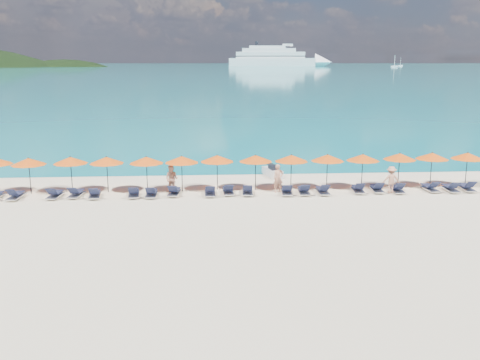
{
  "coord_description": "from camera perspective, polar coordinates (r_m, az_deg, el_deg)",
  "views": [
    {
      "loc": [
        -1.98,
        -27.3,
        8.09
      ],
      "look_at": [
        0.0,
        3.0,
        1.2
      ],
      "focal_mm": 40.0,
      "sensor_mm": 36.0,
      "label": 1
    }
  ],
  "objects": [
    {
      "name": "lounger_5",
      "position": [
        33.01,
        -15.24,
        -1.44
      ],
      "size": [
        0.79,
        1.75,
        0.66
      ],
      "rotation": [
        0.0,
        0.0,
        0.1
      ],
      "color": "silver",
      "rests_on": "ground"
    },
    {
      "name": "beachgoer_c",
      "position": [
        34.16,
        15.82,
        0.04
      ],
      "size": [
        1.11,
        0.58,
        1.67
      ],
      "primitive_type": "imported",
      "rotation": [
        0.0,
        0.0,
        3.07
      ],
      "color": "tan",
      "rests_on": "ground"
    },
    {
      "name": "lounger_18",
      "position": [
        35.49,
        19.61,
        -0.76
      ],
      "size": [
        0.72,
        1.73,
        0.66
      ],
      "rotation": [
        0.0,
        0.0,
        0.06
      ],
      "color": "silver",
      "rests_on": "ground"
    },
    {
      "name": "lounger_19",
      "position": [
        35.82,
        21.54,
        -0.79
      ],
      "size": [
        0.66,
        1.72,
        0.66
      ],
      "rotation": [
        0.0,
        0.0,
        -0.03
      ],
      "color": "silver",
      "rests_on": "ground"
    },
    {
      "name": "lounger_11",
      "position": [
        32.6,
        0.81,
        -1.15
      ],
      "size": [
        0.73,
        1.74,
        0.66
      ],
      "rotation": [
        0.0,
        0.0,
        -0.07
      ],
      "color": "silver",
      "rests_on": "ground"
    },
    {
      "name": "umbrella_10",
      "position": [
        34.61,
        12.97,
        2.35
      ],
      "size": [
        2.1,
        2.1,
        2.28
      ],
      "color": "black",
      "rests_on": "ground"
    },
    {
      "name": "lounger_3",
      "position": [
        33.64,
        -19.13,
        -1.44
      ],
      "size": [
        0.77,
        1.75,
        0.66
      ],
      "rotation": [
        0.0,
        0.0,
        -0.09
      ],
      "color": "silver",
      "rests_on": "ground"
    },
    {
      "name": "lounger_20",
      "position": [
        36.41,
        23.03,
        -0.71
      ],
      "size": [
        0.73,
        1.74,
        0.66
      ],
      "rotation": [
        0.0,
        0.0,
        -0.07
      ],
      "color": "silver",
      "rests_on": "ground"
    },
    {
      "name": "umbrella_13",
      "position": [
        37.29,
        23.12,
        2.38
      ],
      "size": [
        2.1,
        2.1,
        2.28
      ],
      "color": "black",
      "rests_on": "ground"
    },
    {
      "name": "lounger_8",
      "position": [
        32.66,
        -7.04,
        -1.23
      ],
      "size": [
        0.79,
        1.75,
        0.66
      ],
      "rotation": [
        0.0,
        0.0,
        -0.1
      ],
      "color": "silver",
      "rests_on": "ground"
    },
    {
      "name": "lounger_15",
      "position": [
        33.89,
        12.48,
        -0.92
      ],
      "size": [
        0.78,
        1.75,
        0.66
      ],
      "rotation": [
        0.0,
        0.0,
        -0.1
      ],
      "color": "silver",
      "rests_on": "ground"
    },
    {
      "name": "lounger_12",
      "position": [
        32.74,
        5.02,
        -1.14
      ],
      "size": [
        0.78,
        1.75,
        0.66
      ],
      "rotation": [
        0.0,
        0.0,
        -0.1
      ],
      "color": "silver",
      "rests_on": "ground"
    },
    {
      "name": "beachgoer_b",
      "position": [
        33.14,
        -7.29,
        0.09
      ],
      "size": [
        0.97,
        0.77,
        1.74
      ],
      "primitive_type": "imported",
      "rotation": [
        0.0,
        0.0,
        -0.39
      ],
      "color": "tan",
      "rests_on": "ground"
    },
    {
      "name": "lounger_10",
      "position": [
        32.68,
        -1.27,
        -1.12
      ],
      "size": [
        0.68,
        1.72,
        0.66
      ],
      "rotation": [
        0.0,
        0.0,
        0.03
      ],
      "color": "silver",
      "rests_on": "ground"
    },
    {
      "name": "headland_small",
      "position": [
        607.19,
        -18.03,
        8.1
      ],
      "size": [
        162.0,
        126.0,
        85.5
      ],
      "color": "black",
      "rests_on": "ground"
    },
    {
      "name": "sea",
      "position": [
        687.35,
        -3.66,
        12.09
      ],
      "size": [
        1600.0,
        1300.0,
        0.01
      ],
      "primitive_type": "cube",
      "color": "#1FA9B2",
      "rests_on": "ground"
    },
    {
      "name": "umbrella_11",
      "position": [
        35.59,
        16.67,
        2.42
      ],
      "size": [
        2.1,
        2.1,
        2.28
      ],
      "color": "black",
      "rests_on": "ground"
    },
    {
      "name": "lounger_2",
      "position": [
        34.23,
        -22.81,
        -1.5
      ],
      "size": [
        0.71,
        1.73,
        0.66
      ],
      "rotation": [
        0.0,
        0.0,
        -0.05
      ],
      "color": "silver",
      "rests_on": "ground"
    },
    {
      "name": "lounger_17",
      "position": [
        34.52,
        16.43,
        -0.9
      ],
      "size": [
        0.77,
        1.75,
        0.66
      ],
      "rotation": [
        0.0,
        0.0,
        -0.09
      ],
      "color": "silver",
      "rests_on": "ground"
    },
    {
      "name": "ground",
      "position": [
        28.54,
        0.39,
        -3.68
      ],
      "size": [
        1400.0,
        1400.0,
        0.0
      ],
      "primitive_type": "plane",
      "color": "beige"
    },
    {
      "name": "lounger_7",
      "position": [
        32.49,
        -9.44,
        -1.38
      ],
      "size": [
        0.62,
        1.7,
        0.66
      ],
      "rotation": [
        0.0,
        0.0,
        -0.0
      ],
      "color": "silver",
      "rests_on": "ground"
    },
    {
      "name": "lounger_9",
      "position": [
        32.4,
        -3.21,
        -1.26
      ],
      "size": [
        0.65,
        1.71,
        0.66
      ],
      "rotation": [
        0.0,
        0.0,
        0.02
      ],
      "color": "silver",
      "rests_on": "ground"
    },
    {
      "name": "jetski",
      "position": [
        37.78,
        3.48,
        0.9
      ],
      "size": [
        1.31,
        2.34,
        0.79
      ],
      "rotation": [
        0.0,
        0.0,
        0.23
      ],
      "color": "silver",
      "rests_on": "ground"
    },
    {
      "name": "umbrella_8",
      "position": [
        33.65,
        5.5,
        2.33
      ],
      "size": [
        2.1,
        2.1,
        2.28
      ],
      "color": "black",
      "rests_on": "ground"
    },
    {
      "name": "sailboat_far",
      "position": [
        641.03,
        16.75,
        11.62
      ],
      "size": [
        5.11,
        1.7,
        9.36
      ],
      "color": "white",
      "rests_on": "ground"
    },
    {
      "name": "umbrella_5",
      "position": [
        33.25,
        -6.24,
        2.19
      ],
      "size": [
        2.1,
        2.1,
        2.28
      ],
      "color": "black",
      "rests_on": "ground"
    },
    {
      "name": "umbrella_4",
      "position": [
        33.36,
        -9.96,
        2.1
      ],
      "size": [
        2.1,
        2.1,
        2.28
      ],
      "color": "black",
      "rests_on": "ground"
    },
    {
      "name": "cruise_ship",
      "position": [
        634.74,
        4.41,
        12.8
      ],
      "size": [
        120.02,
        34.49,
        33.01
      ],
      "rotation": [
        0.0,
        0.0,
        -0.13
      ],
      "color": "white",
      "rests_on": "ground"
    },
    {
      "name": "umbrella_2",
      "position": [
        34.43,
        -17.64,
        2.02
      ],
      "size": [
        2.1,
        2.1,
        2.28
      ],
      "color": "black",
      "rests_on": "ground"
    },
    {
      "name": "lounger_14",
      "position": [
        33.11,
        8.82,
        -1.09
      ],
      "size": [
        0.64,
        1.71,
        0.66
      ],
      "rotation": [
        0.0,
        0.0,
        0.01
      ],
      "color": "silver",
      "rests_on": "ground"
    },
    {
      "name": "umbrella_6",
      "position": [
        33.41,
        -2.46,
        2.3
      ],
      "size": [
        2.1,
        2.1,
        2.28
      ],
      "color": "black",
      "rests_on": "ground"
    },
    {
      "name": "lounger_16",
      "position": [
        34.32,
        14.39,
        -0.85
      ],
      "size": [
        0.74,
        1.74,
        0.66
      ],
      "rotation": [
        0.0,
        0.0,
        -0.07
      ],
      "color": "silver",
      "rests_on": "ground"
    },
    {
      "name": "lounger_13",
      "position": [
        32.92,
        6.82,
        -1.11
      ],
      "size": [
        0.71,
        1.73,
        0.66
      ],
      "rotation": [
        0.0,
        0.0,
        -0.05
      ],
      "color": "silver",
      "rests_on": "ground"
    },
    {
      "name": "sailboat_near",
      "position": [
        563.04,
        16.14,
        11.6
      ],
      "size": [
        6.4,
        2.13,
        11.74
      ],
      "color": "white",
      "rests_on": "ground"
    },
    {
      "name": "umbrella_1",
      "position": [
        34.86,
        -21.63,
        1.85
      ],
      "size": [
        2.1,
        2.1,
        2.28
      ],
      "color": "black",
      "rests_on": "ground"
    },
    {
      "name": "umbrella_9",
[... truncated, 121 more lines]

